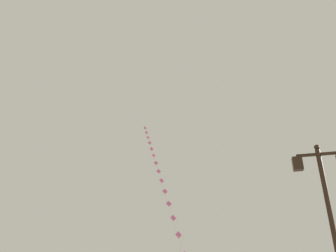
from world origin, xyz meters
TOP-DOWN VIEW (x-y plane):
  - twin_lantern_lamp_post at (2.95, 9.17)m, footprint 1.53×0.28m
  - kite_train at (-8.00, 28.07)m, footprint 10.70×19.76m

SIDE VIEW (x-z plane):
  - twin_lantern_lamp_post at x=2.95m, z-range 0.97..6.06m
  - kite_train at x=-8.00m, z-range 0.40..19.76m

